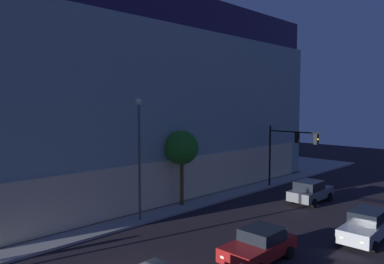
{
  "coord_description": "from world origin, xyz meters",
  "views": [
    {
      "loc": [
        -8.19,
        -12.02,
        7.71
      ],
      "look_at": [
        7.98,
        4.43,
        5.99
      ],
      "focal_mm": 33.81,
      "sensor_mm": 36.0,
      "label": 1
    }
  ],
  "objects_px": {
    "traffic_light_far_corner": "(289,145)",
    "car_grey": "(310,191)",
    "modern_building": "(99,100)",
    "street_lamp_sidewalk": "(139,144)",
    "sidewalk_tree": "(182,148)",
    "car_red": "(259,245)",
    "car_silver": "(366,226)"
  },
  "relations": [
    {
      "from": "modern_building",
      "to": "traffic_light_far_corner",
      "type": "bearing_deg",
      "value": -66.48
    },
    {
      "from": "street_lamp_sidewalk",
      "to": "sidewalk_tree",
      "type": "xyz_separation_m",
      "value": [
        4.44,
        0.72,
        -0.67
      ]
    },
    {
      "from": "traffic_light_far_corner",
      "to": "street_lamp_sidewalk",
      "type": "relative_size",
      "value": 0.71
    },
    {
      "from": "sidewalk_tree",
      "to": "modern_building",
      "type": "bearing_deg",
      "value": 81.75
    },
    {
      "from": "car_grey",
      "to": "street_lamp_sidewalk",
      "type": "bearing_deg",
      "value": 156.25
    },
    {
      "from": "sidewalk_tree",
      "to": "car_silver",
      "type": "distance_m",
      "value": 13.22
    },
    {
      "from": "sidewalk_tree",
      "to": "car_grey",
      "type": "distance_m",
      "value": 10.86
    },
    {
      "from": "street_lamp_sidewalk",
      "to": "traffic_light_far_corner",
      "type": "bearing_deg",
      "value": -8.38
    },
    {
      "from": "street_lamp_sidewalk",
      "to": "sidewalk_tree",
      "type": "distance_m",
      "value": 4.55
    },
    {
      "from": "car_red",
      "to": "car_silver",
      "type": "distance_m",
      "value": 7.07
    },
    {
      "from": "street_lamp_sidewalk",
      "to": "modern_building",
      "type": "bearing_deg",
      "value": 67.84
    },
    {
      "from": "car_red",
      "to": "traffic_light_far_corner",
      "type": "bearing_deg",
      "value": 25.47
    },
    {
      "from": "street_lamp_sidewalk",
      "to": "car_grey",
      "type": "xyz_separation_m",
      "value": [
        12.56,
        -5.52,
        -4.28
      ]
    },
    {
      "from": "street_lamp_sidewalk",
      "to": "car_grey",
      "type": "height_order",
      "value": "street_lamp_sidewalk"
    },
    {
      "from": "traffic_light_far_corner",
      "to": "car_silver",
      "type": "distance_m",
      "value": 12.64
    },
    {
      "from": "street_lamp_sidewalk",
      "to": "car_grey",
      "type": "bearing_deg",
      "value": -23.75
    },
    {
      "from": "sidewalk_tree",
      "to": "car_silver",
      "type": "height_order",
      "value": "sidewalk_tree"
    },
    {
      "from": "traffic_light_far_corner",
      "to": "modern_building",
      "type": "bearing_deg",
      "value": 113.52
    },
    {
      "from": "sidewalk_tree",
      "to": "car_grey",
      "type": "relative_size",
      "value": 1.28
    },
    {
      "from": "modern_building",
      "to": "street_lamp_sidewalk",
      "type": "relative_size",
      "value": 4.19
    },
    {
      "from": "modern_building",
      "to": "traffic_light_far_corner",
      "type": "xyz_separation_m",
      "value": [
        8.15,
        -18.72,
        -4.08
      ]
    },
    {
      "from": "street_lamp_sidewalk",
      "to": "car_red",
      "type": "relative_size",
      "value": 1.87
    },
    {
      "from": "sidewalk_tree",
      "to": "car_red",
      "type": "xyz_separation_m",
      "value": [
        -3.73,
        -9.66,
        -3.7
      ]
    },
    {
      "from": "traffic_light_far_corner",
      "to": "car_grey",
      "type": "xyz_separation_m",
      "value": [
        -2.32,
        -3.33,
        -3.28
      ]
    },
    {
      "from": "car_red",
      "to": "car_silver",
      "type": "relative_size",
      "value": 0.94
    },
    {
      "from": "modern_building",
      "to": "street_lamp_sidewalk",
      "type": "distance_m",
      "value": 18.11
    },
    {
      "from": "car_red",
      "to": "car_grey",
      "type": "height_order",
      "value": "car_grey"
    },
    {
      "from": "traffic_light_far_corner",
      "to": "car_grey",
      "type": "bearing_deg",
      "value": -124.87
    },
    {
      "from": "modern_building",
      "to": "sidewalk_tree",
      "type": "distance_m",
      "value": 16.41
    },
    {
      "from": "sidewalk_tree",
      "to": "car_red",
      "type": "height_order",
      "value": "sidewalk_tree"
    },
    {
      "from": "street_lamp_sidewalk",
      "to": "car_silver",
      "type": "distance_m",
      "value": 14.4
    },
    {
      "from": "car_red",
      "to": "modern_building",
      "type": "bearing_deg",
      "value": 76.7
    }
  ]
}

